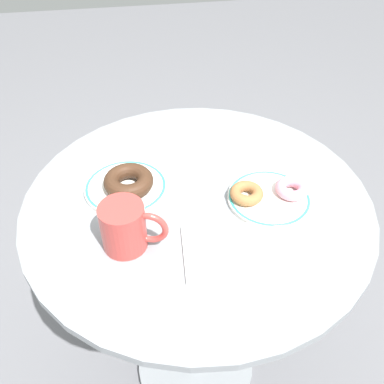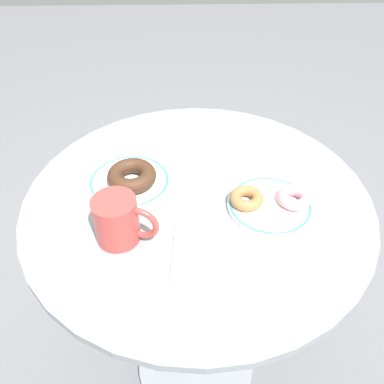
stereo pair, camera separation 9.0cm
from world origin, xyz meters
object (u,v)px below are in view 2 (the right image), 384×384
donut_chocolate (132,176)px  donut_cinnamon (247,198)px  cafe_table (197,265)px  plate_right (270,205)px  donut_pink_frosted (294,198)px  paper_napkin (212,254)px  coffee_mug (118,220)px  plate_left (130,181)px

donut_chocolate → donut_cinnamon: bearing=-16.5°
cafe_table → plate_right: bearing=-10.9°
donut_cinnamon → donut_pink_frosted: bearing=-0.4°
paper_napkin → coffee_mug: size_ratio=1.17×
paper_napkin → donut_chocolate: bearing=129.0°
donut_pink_frosted → coffee_mug: 0.36m
coffee_mug → donut_pink_frosted: bearing=12.9°
donut_pink_frosted → donut_cinnamon: size_ratio=1.00×
donut_pink_frosted → donut_cinnamon: (-0.10, 0.00, 0.00)m
plate_right → coffee_mug: coffee_mug is taller
plate_left → coffee_mug: (-0.00, -0.16, 0.04)m
donut_pink_frosted → coffee_mug: bearing=-167.1°
donut_cinnamon → coffee_mug: bearing=-162.1°
plate_right → donut_chocolate: bearing=165.3°
plate_right → donut_cinnamon: 0.05m
plate_left → paper_napkin: 0.27m
cafe_table → donut_chocolate: bearing=161.5°
coffee_mug → plate_left: bearing=88.7°
donut_cinnamon → coffee_mug: coffee_mug is taller
plate_left → donut_pink_frosted: 0.36m
donut_pink_frosted → paper_napkin: 0.22m
donut_chocolate → paper_napkin: donut_chocolate is taller
plate_right → donut_chocolate: 0.30m
cafe_table → donut_pink_frosted: donut_pink_frosted is taller
donut_chocolate → paper_napkin: size_ratio=0.73×
plate_right → donut_cinnamon: size_ratio=2.52×
donut_cinnamon → coffee_mug: (-0.25, -0.08, 0.03)m
donut_chocolate → plate_right: bearing=-14.7°
plate_right → paper_napkin: 0.18m
cafe_table → paper_napkin: paper_napkin is taller
donut_chocolate → coffee_mug: coffee_mug is taller
donut_chocolate → donut_pink_frosted: size_ratio=1.52×
plate_left → plate_right: size_ratio=1.02×
plate_left → coffee_mug: 0.17m
plate_left → donut_chocolate: size_ratio=1.68×
cafe_table → donut_chocolate: (-0.14, 0.05, 0.25)m
coffee_mug → plate_right: bearing=14.3°
cafe_table → donut_chocolate: donut_chocolate is taller
donut_pink_frosted → coffee_mug: coffee_mug is taller
donut_cinnamon → coffee_mug: size_ratio=0.56×
plate_left → donut_pink_frosted: (0.35, -0.08, 0.02)m
coffee_mug → donut_chocolate: bearing=85.8°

